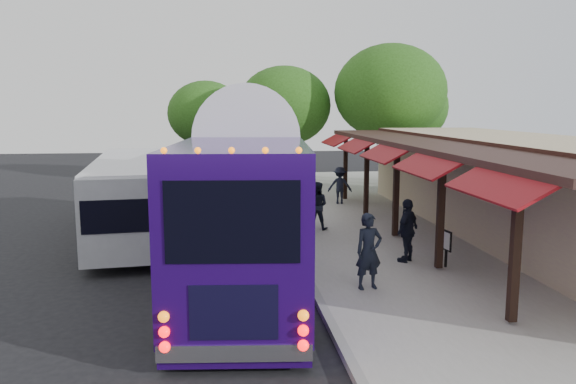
{
  "coord_description": "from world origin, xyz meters",
  "views": [
    {
      "loc": [
        -2.21,
        -14.61,
        4.67
      ],
      "look_at": [
        0.03,
        4.21,
        1.8
      ],
      "focal_mm": 35.0,
      "sensor_mm": 36.0,
      "label": 1
    }
  ],
  "objects_px": {
    "coach_bus": "(249,193)",
    "city_bus": "(130,194)",
    "ped_b": "(317,206)",
    "ped_a": "(369,251)",
    "ped_d": "(340,185)",
    "ped_c": "(407,230)",
    "sign_board": "(446,242)"
  },
  "relations": [
    {
      "from": "coach_bus",
      "to": "ped_a",
      "type": "distance_m",
      "value": 3.91
    },
    {
      "from": "city_bus",
      "to": "ped_a",
      "type": "height_order",
      "value": "city_bus"
    },
    {
      "from": "ped_a",
      "to": "sign_board",
      "type": "height_order",
      "value": "ped_a"
    },
    {
      "from": "ped_a",
      "to": "ped_d",
      "type": "height_order",
      "value": "ped_a"
    },
    {
      "from": "city_bus",
      "to": "sign_board",
      "type": "height_order",
      "value": "city_bus"
    },
    {
      "from": "ped_d",
      "to": "sign_board",
      "type": "height_order",
      "value": "ped_d"
    },
    {
      "from": "coach_bus",
      "to": "ped_b",
      "type": "xyz_separation_m",
      "value": [
        2.73,
        4.59,
        -1.21
      ]
    },
    {
      "from": "coach_bus",
      "to": "ped_b",
      "type": "bearing_deg",
      "value": 64.47
    },
    {
      "from": "ped_d",
      "to": "sign_board",
      "type": "relative_size",
      "value": 1.63
    },
    {
      "from": "ped_b",
      "to": "ped_c",
      "type": "height_order",
      "value": "ped_c"
    },
    {
      "from": "city_bus",
      "to": "ped_d",
      "type": "relative_size",
      "value": 6.19
    },
    {
      "from": "coach_bus",
      "to": "sign_board",
      "type": "relative_size",
      "value": 12.45
    },
    {
      "from": "city_bus",
      "to": "ped_b",
      "type": "relative_size",
      "value": 6.01
    },
    {
      "from": "sign_board",
      "to": "ped_c",
      "type": "bearing_deg",
      "value": 133.97
    },
    {
      "from": "city_bus",
      "to": "ped_a",
      "type": "xyz_separation_m",
      "value": [
        6.93,
        -7.31,
        -0.46
      ]
    },
    {
      "from": "ped_a",
      "to": "ped_b",
      "type": "xyz_separation_m",
      "value": [
        -0.12,
        7.0,
        -0.07
      ]
    },
    {
      "from": "ped_c",
      "to": "ped_d",
      "type": "bearing_deg",
      "value": -135.52
    },
    {
      "from": "ped_a",
      "to": "coach_bus",
      "type": "bearing_deg",
      "value": 129.0
    },
    {
      "from": "ped_c",
      "to": "ped_a",
      "type": "bearing_deg",
      "value": 7.53
    },
    {
      "from": "ped_b",
      "to": "sign_board",
      "type": "distance_m",
      "value": 6.1
    },
    {
      "from": "ped_d",
      "to": "sign_board",
      "type": "bearing_deg",
      "value": 105.31
    },
    {
      "from": "ped_b",
      "to": "ped_d",
      "type": "height_order",
      "value": "ped_b"
    },
    {
      "from": "ped_b",
      "to": "sign_board",
      "type": "relative_size",
      "value": 1.68
    },
    {
      "from": "coach_bus",
      "to": "ped_c",
      "type": "distance_m",
      "value": 4.78
    },
    {
      "from": "ped_a",
      "to": "ped_b",
      "type": "bearing_deg",
      "value": 80.27
    },
    {
      "from": "city_bus",
      "to": "sign_board",
      "type": "bearing_deg",
      "value": -36.89
    },
    {
      "from": "ped_d",
      "to": "ped_b",
      "type": "bearing_deg",
      "value": 80.59
    },
    {
      "from": "coach_bus",
      "to": "ped_d",
      "type": "bearing_deg",
      "value": 69.76
    },
    {
      "from": "city_bus",
      "to": "ped_d",
      "type": "xyz_separation_m",
      "value": [
        8.84,
        5.11,
        -0.55
      ]
    },
    {
      "from": "ped_a",
      "to": "ped_c",
      "type": "distance_m",
      "value": 2.91
    },
    {
      "from": "city_bus",
      "to": "ped_b",
      "type": "distance_m",
      "value": 6.83
    },
    {
      "from": "coach_bus",
      "to": "city_bus",
      "type": "height_order",
      "value": "coach_bus"
    }
  ]
}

